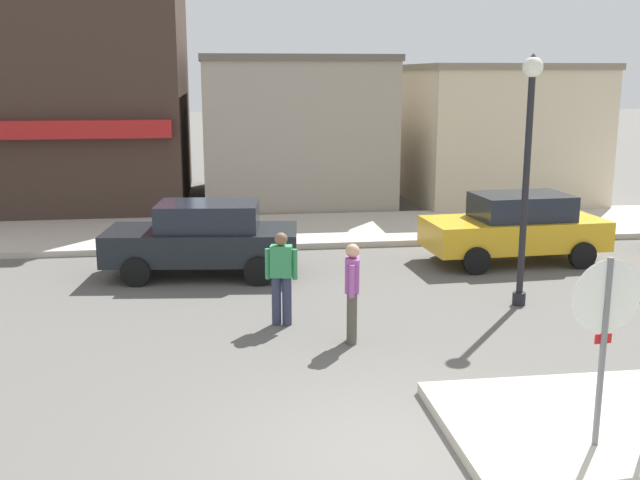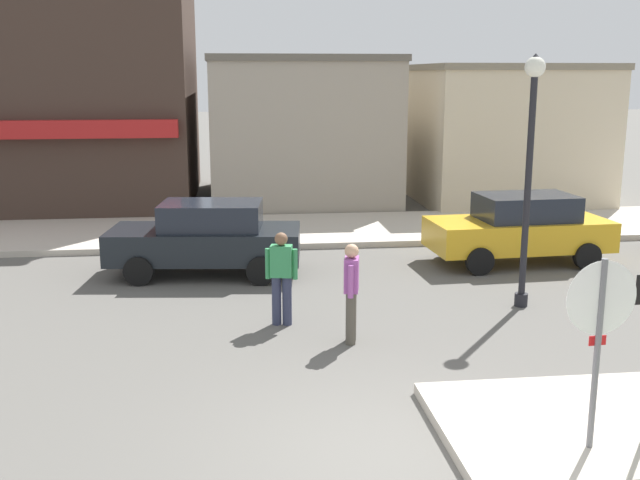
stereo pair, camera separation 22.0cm
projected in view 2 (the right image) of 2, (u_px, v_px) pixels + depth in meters
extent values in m
plane|color=#5B5954|center=(388.00, 456.00, 8.39)|extent=(160.00, 160.00, 0.00)
cube|color=beige|center=(295.00, 230.00, 20.17)|extent=(80.00, 4.00, 0.15)
cylinder|color=slate|center=(596.00, 362.00, 8.07)|extent=(0.07, 0.07, 2.30)
cylinder|color=red|center=(601.00, 298.00, 7.94)|extent=(0.76, 0.07, 0.76)
cylinder|color=white|center=(602.00, 298.00, 7.92)|extent=(0.82, 0.07, 0.82)
cube|color=red|center=(597.00, 340.00, 8.03)|extent=(0.20, 0.03, 0.11)
cylinder|color=black|center=(527.00, 194.00, 13.37)|extent=(0.12, 0.12, 4.20)
cylinder|color=black|center=(521.00, 300.00, 13.80)|extent=(0.24, 0.24, 0.24)
sphere|color=white|center=(535.00, 67.00, 12.89)|extent=(0.36, 0.36, 0.36)
cone|color=black|center=(536.00, 58.00, 12.86)|extent=(0.32, 0.32, 0.18)
cube|color=black|center=(205.00, 244.00, 15.87)|extent=(4.16, 2.13, 0.66)
cube|color=#1E232D|center=(211.00, 216.00, 15.74)|extent=(2.22, 1.62, 0.56)
cylinder|color=black|center=(138.00, 271.00, 15.11)|extent=(0.62, 0.25, 0.60)
cylinder|color=black|center=(156.00, 252.00, 16.77)|extent=(0.62, 0.25, 0.60)
cylinder|color=black|center=(261.00, 271.00, 15.13)|extent=(0.62, 0.25, 0.60)
cylinder|color=black|center=(266.00, 251.00, 16.79)|extent=(0.62, 0.25, 0.60)
cube|color=gold|center=(518.00, 234.00, 16.85)|extent=(4.09, 1.93, 0.66)
cube|color=#1E232D|center=(526.00, 207.00, 16.74)|extent=(2.16, 1.51, 0.56)
cylinder|color=black|center=(480.00, 261.00, 15.90)|extent=(0.61, 0.21, 0.60)
cylinder|color=black|center=(452.00, 244.00, 17.53)|extent=(0.61, 0.21, 0.60)
cylinder|color=black|center=(587.00, 256.00, 16.33)|extent=(0.61, 0.21, 0.60)
cylinder|color=black|center=(550.00, 240.00, 17.96)|extent=(0.61, 0.21, 0.60)
cylinder|color=#2D334C|center=(287.00, 301.00, 12.70)|extent=(0.16, 0.16, 0.85)
cylinder|color=#2D334C|center=(277.00, 300.00, 12.72)|extent=(0.16, 0.16, 0.85)
cube|color=#338C51|center=(281.00, 261.00, 12.56)|extent=(0.40, 0.29, 0.54)
sphere|color=brown|center=(281.00, 239.00, 12.48)|extent=(0.22, 0.22, 0.22)
cylinder|color=#338C51|center=(295.00, 264.00, 12.55)|extent=(0.11, 0.11, 0.52)
cylinder|color=#338C51|center=(268.00, 264.00, 12.59)|extent=(0.11, 0.11, 0.52)
cylinder|color=#4C473D|center=(351.00, 319.00, 11.77)|extent=(0.16, 0.16, 0.85)
cylinder|color=#4C473D|center=(351.00, 315.00, 11.95)|extent=(0.16, 0.16, 0.85)
cube|color=#994C99|center=(351.00, 275.00, 11.71)|extent=(0.29, 0.40, 0.54)
sphere|color=tan|center=(352.00, 251.00, 11.63)|extent=(0.22, 0.22, 0.22)
cylinder|color=#994C99|center=(351.00, 282.00, 11.50)|extent=(0.11, 0.11, 0.52)
cylinder|color=#994C99|center=(352.00, 274.00, 11.95)|extent=(0.11, 0.11, 0.52)
cube|color=#3D2D26|center=(59.00, 89.00, 24.65)|extent=(8.65, 8.59, 7.45)
cube|color=#B21E1E|center=(27.00, 130.00, 20.56)|extent=(8.21, 0.40, 0.50)
cube|color=#9E9384|center=(298.00, 131.00, 25.49)|extent=(5.80, 7.66, 4.56)
cube|color=#5E584F|center=(298.00, 60.00, 24.98)|extent=(5.92, 7.81, 0.20)
cube|color=beige|center=(498.00, 136.00, 25.27)|extent=(5.63, 6.41, 4.31)
cube|color=gray|center=(501.00, 67.00, 24.79)|extent=(5.75, 6.54, 0.20)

